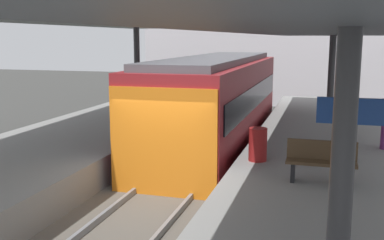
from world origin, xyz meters
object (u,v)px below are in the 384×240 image
at_px(platform_bench, 321,160).
at_px(platform_sign, 353,146).
at_px(litter_bin, 258,144).
at_px(commuter_train, 216,103).

relative_size(platform_bench, platform_sign, 0.63).
height_order(platform_sign, litter_bin, platform_sign).
height_order(commuter_train, platform_bench, commuter_train).
bearing_deg(platform_bench, commuter_train, 121.54).
bearing_deg(platform_bench, litter_bin, 138.04).
xyz_separation_m(platform_bench, litter_bin, (-1.48, 1.33, -0.06)).
height_order(platform_bench, platform_sign, platform_sign).
bearing_deg(litter_bin, platform_bench, -41.96).
xyz_separation_m(platform_bench, platform_sign, (0.36, -3.63, 1.16)).
xyz_separation_m(platform_sign, litter_bin, (-1.84, 4.96, -1.22)).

